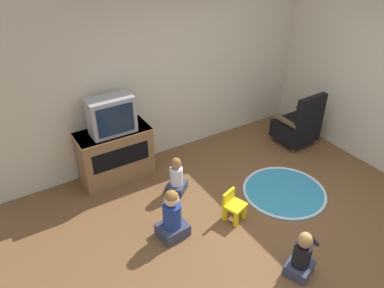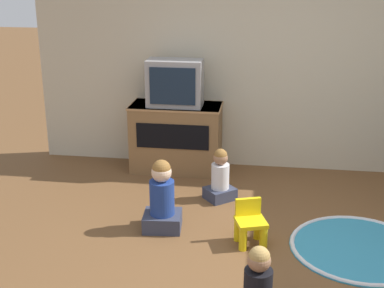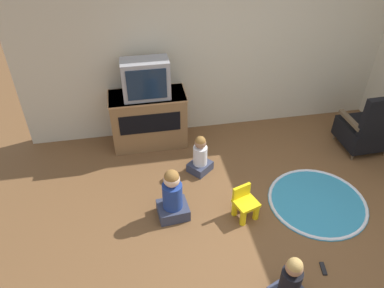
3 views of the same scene
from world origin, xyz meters
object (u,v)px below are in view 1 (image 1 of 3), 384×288
Objects in this scene: child_watching_center at (176,177)px; television at (111,116)px; tv_cabinet at (115,154)px; child_watching_left at (172,216)px; child_watching_right at (302,256)px; remote_control at (314,241)px; yellow_kid_chair at (234,207)px; black_armchair at (298,126)px.

television is at bearing 90.20° from child_watching_center.
child_watching_center is (0.60, -0.76, -0.17)m from tv_cabinet.
child_watching_right is (0.92, -1.24, -0.04)m from child_watching_left.
tv_cabinet reaches higher than child_watching_right.
remote_control is at bearing -57.88° from television.
television reaches higher than remote_control.
tv_cabinet reaches higher than yellow_kid_chair.
black_armchair reaches higher than child_watching_left.
child_watching_center is at bearing -49.96° from television.
child_watching_center is at bearing 93.20° from yellow_kid_chair.
yellow_kid_chair is (0.95, -1.64, -0.24)m from tv_cabinet.
television is 1.24m from child_watching_center.
child_watching_left is at bearing 105.13° from child_watching_right.
child_watching_center is at bearing 81.55° from child_watching_right.
child_watching_right is at bearing 44.38° from black_armchair.
tv_cabinet reaches higher than child_watching_left.
yellow_kid_chair is 0.71× the size of child_watching_center.
child_watching_left reaches higher than remote_control.
yellow_kid_chair is at bearing -59.23° from television.
yellow_kid_chair is at bearing 22.72° from black_armchair.
tv_cabinet is 1.10× the size of black_armchair.
black_armchair is 2.96m from child_watching_left.
black_armchair is 2.39m from child_watching_center.
black_armchair reaches higher than child_watching_center.
yellow_kid_chair is 0.58× the size of child_watching_left.
black_armchair is 2.44× the size of yellow_kid_chair.
yellow_kid_chair is at bearing 45.21° from remote_control.
black_armchair is at bearing 24.58° from child_watching_right.
tv_cabinet is 2.96m from remote_control.
television is 1.58× the size of yellow_kid_chair.
yellow_kid_chair is 0.95m from child_watching_center.
black_armchair is 2.24m from yellow_kid_chair.
television is 4.01× the size of remote_control.
black_armchair is at bearing -39.05° from child_watching_center.
child_watching_center is at bearing -51.77° from tv_cabinet.
child_watching_left is 1.76m from remote_control.
child_watching_center is at bearing 52.06° from child_watching_left.
tv_cabinet is 1.49m from child_watching_left.
child_watching_right is at bearing -103.54° from yellow_kid_chair.
remote_control is at bearing 49.29° from black_armchair.
remote_control is (1.54, -2.50, -0.40)m from tv_cabinet.
black_armchair is at bearing -13.59° from tv_cabinet.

